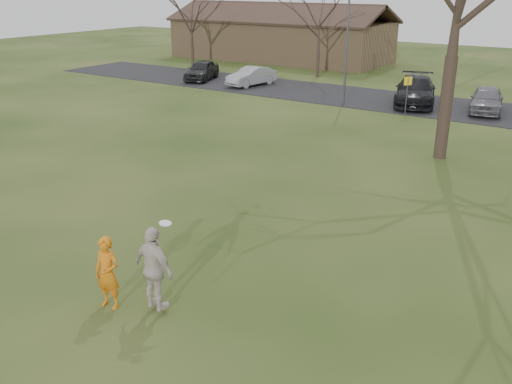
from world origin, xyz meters
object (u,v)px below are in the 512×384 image
Objects in this scene: catching_play at (155,269)px; player_defender at (108,273)px; building at (280,38)px; lamp_post at (347,36)px; car_4 at (487,99)px; car_3 at (415,91)px; car_1 at (251,76)px; car_0 at (202,70)px.

player_defender is at bearing -157.75° from catching_play.
lamp_post is (14.00, -15.50, 2.04)m from building.
catching_play is at bearing 12.90° from player_defender.
car_4 is 2.01× the size of catching_play.
car_4 is (4.06, 0.11, -0.09)m from car_3.
car_1 is 14.68m from building.
car_1 is at bearing 170.67° from car_4.
car_3 is 2.67× the size of catching_play.
car_0 is 20.17m from car_4.
lamp_post reaches higher than building.
building is 20.99m from lamp_post.
car_3 is at bearing 33.09° from lamp_post.
car_4 is at bearing -18.12° from car_0.
building is at bearing 117.80° from catching_play.
car_0 is 16.11m from car_3.
car_0 is 13.11m from lamp_post.
player_defender is 25.75m from car_4.
building is 3.29× the size of lamp_post.
catching_play is 23.77m from lamp_post.
player_defender is 0.08× the size of building.
car_4 is (20.16, 0.42, 0.00)m from car_0.
player_defender reaches higher than car_1.
catching_play is 0.33× the size of lamp_post.
car_1 is 1.88× the size of catching_play.
lamp_post is (8.13, -2.10, 3.28)m from car_1.
lamp_post is (-7.61, -2.43, 3.22)m from car_4.
catching_play reaches higher than car_4.
car_4 is at bearing -31.16° from building.
catching_play reaches higher than car_1.
building is at bearing 126.36° from car_3.
car_0 is 13.62m from building.
car_0 is 0.75× the size of car_3.
car_0 is 1.07× the size of car_1.
car_4 is 25.25m from catching_play.
car_3 is at bearing 171.07° from car_4.
car_3 is at bearing 84.17° from player_defender.
player_defender is at bearing -74.28° from car_0.
lamp_post is at bearing 105.17° from catching_play.
car_1 is at bearing -66.35° from building.
player_defender is 0.28× the size of lamp_post.
car_3 is (16.11, 0.31, 0.09)m from car_0.
player_defender is 28.57m from car_1.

